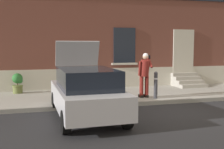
{
  "coord_description": "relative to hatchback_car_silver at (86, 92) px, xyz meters",
  "views": [
    {
      "loc": [
        -4.48,
        -8.47,
        2.15
      ],
      "look_at": [
        -1.69,
        1.6,
        1.1
      ],
      "focal_mm": 44.95,
      "sensor_mm": 36.0,
      "label": 1
    }
  ],
  "objects": [
    {
      "name": "hatchback_car_silver",
      "position": [
        0.0,
        0.0,
        0.0
      ],
      "size": [
        1.86,
        4.1,
        2.34
      ],
      "color": "#B7B7BF",
      "rests_on": "ground"
    },
    {
      "name": "planter_olive",
      "position": [
        -2.18,
        4.34,
        -0.19
      ],
      "size": [
        0.44,
        0.44,
        0.86
      ],
      "color": "#606B38",
      "rests_on": "sidewalk"
    },
    {
      "name": "ground_plane",
      "position": [
        3.01,
        0.29,
        -0.8
      ],
      "size": [
        80.0,
        80.0,
        0.0
      ],
      "primitive_type": "plane",
      "color": "#232326"
    },
    {
      "name": "planter_terracotta",
      "position": [
        0.33,
        4.39,
        -0.19
      ],
      "size": [
        0.44,
        0.44,
        0.86
      ],
      "color": "#B25B38",
      "rests_on": "sidewalk"
    },
    {
      "name": "building_facade",
      "position": [
        3.02,
        5.58,
        2.93
      ],
      "size": [
        24.0,
        1.52,
        7.5
      ],
      "color": "brown",
      "rests_on": "ground"
    },
    {
      "name": "curb_edge",
      "position": [
        3.01,
        1.23,
        -0.72
      ],
      "size": [
        24.0,
        0.12,
        0.15
      ],
      "primitive_type": "cube",
      "color": "gray",
      "rests_on": "ground"
    },
    {
      "name": "bollard_near_person",
      "position": [
        3.0,
        1.64,
        -0.09
      ],
      "size": [
        0.15,
        0.15,
        1.04
      ],
      "color": "#333338",
      "rests_on": "sidewalk"
    },
    {
      "name": "person_on_phone",
      "position": [
        2.65,
        1.92,
        0.35
      ],
      "size": [
        0.51,
        0.5,
        1.75
      ],
      "rotation": [
        0.0,
        0.0,
        -0.04
      ],
      "color": "maroon",
      "rests_on": "sidewalk"
    },
    {
      "name": "bollard_far_left",
      "position": [
        -0.27,
        1.64,
        -0.09
      ],
      "size": [
        0.15,
        0.15,
        1.04
      ],
      "color": "#333338",
      "rests_on": "sidewalk"
    },
    {
      "name": "entrance_stoop",
      "position": [
        5.98,
        4.41,
        -0.41
      ],
      "size": [
        1.41,
        1.28,
        0.64
      ],
      "color": "#9E998E",
      "rests_on": "sidewalk"
    },
    {
      "name": "sidewalk",
      "position": [
        3.01,
        3.09,
        -0.72
      ],
      "size": [
        24.0,
        3.6,
        0.15
      ],
      "primitive_type": "cube",
      "color": "#99968E",
      "rests_on": "ground"
    }
  ]
}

